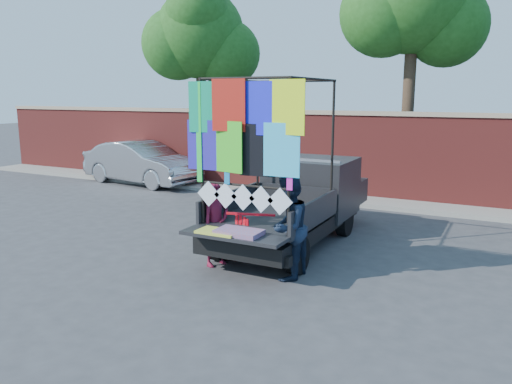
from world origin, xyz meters
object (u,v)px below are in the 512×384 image
at_px(sedan, 141,163).
at_px(man, 288,227).
at_px(pickup_truck, 302,200).
at_px(woman, 216,224).

distance_m(sedan, man, 10.30).
relative_size(sedan, man, 2.52).
xyz_separation_m(pickup_truck, woman, (-0.71, -2.37, -0.08)).
distance_m(pickup_truck, sedan, 8.44).
distance_m(sedan, woman, 9.17).
bearing_deg(sedan, pickup_truck, -108.58).
xyz_separation_m(sedan, woman, (6.86, -6.09, 0.03)).
distance_m(pickup_truck, woman, 2.48).
relative_size(woman, man, 0.86).
height_order(woman, man, man).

